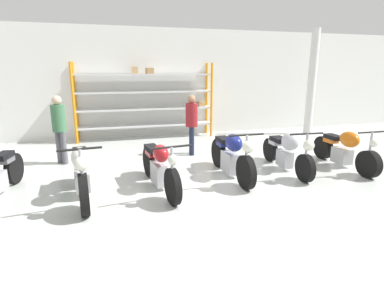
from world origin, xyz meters
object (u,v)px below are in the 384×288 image
Objects in this scene: shelving_rack at (146,99)px; motorcycle_silver at (287,151)px; motorcycle_white at (82,172)px; motorcycle_red at (159,166)px; motorcycle_orange at (344,150)px; person_browsing at (59,124)px; motorcycle_blue at (231,155)px; person_near_rack at (192,120)px.

motorcycle_silver is (2.60, -4.28, -0.83)m from shelving_rack.
motorcycle_white is at bearing -82.12° from motorcycle_silver.
motorcycle_orange is at bearing 84.49° from motorcycle_red.
person_browsing is at bearing -108.56° from motorcycle_silver.
shelving_rack is at bearing -146.09° from motorcycle_silver.
motorcycle_blue is 1.03× the size of motorcycle_orange.
motorcycle_silver reaches higher than motorcycle_orange.
person_browsing is (-2.36, -2.36, -0.33)m from shelving_rack.
person_browsing is at bearing 12.25° from person_near_rack.
motorcycle_orange is 1.29× the size of person_near_rack.
motorcycle_red is 4.37m from motorcycle_orange.
motorcycle_red is at bearing -86.63° from motorcycle_orange.
motorcycle_silver is (4.31, 0.40, -0.02)m from motorcycle_white.
motorcycle_red is (1.38, 0.11, -0.04)m from motorcycle_white.
shelving_rack is at bearing -56.65° from person_near_rack.
shelving_rack reaches higher than person_browsing.
motorcycle_blue is at bearing 112.64° from person_near_rack.
shelving_rack is at bearing -136.31° from motorcycle_orange.
motorcycle_white reaches higher than motorcycle_orange.
motorcycle_blue is 4.13m from person_browsing.
motorcycle_orange is (2.80, -0.07, -0.06)m from motorcycle_blue.
motorcycle_blue is 1.33× the size of person_near_rack.
motorcycle_silver is at bearing 144.58° from person_near_rack.
shelving_rack is at bearing 153.47° from motorcycle_white.
motorcycle_red is 1.03× the size of motorcycle_silver.
motorcycle_blue is (1.24, -4.33, -0.81)m from shelving_rack.
shelving_rack is 2.13× the size of motorcycle_silver.
person_near_rack is at bearing 142.90° from motorcycle_red.
motorcycle_blue is at bearing -90.34° from motorcycle_orange.
motorcycle_red is at bearing 87.97° from motorcycle_white.
person_browsing is at bearing -170.82° from motorcycle_white.
shelving_rack is 2.12× the size of motorcycle_blue.
person_browsing reaches higher than motorcycle_red.
motorcycle_silver is at bearing 87.95° from motorcycle_red.
motorcycle_orange is (4.37, 0.17, -0.02)m from motorcycle_red.
motorcycle_red is 2.56m from person_near_rack.
shelving_rack is 2.57m from person_near_rack.
shelving_rack reaches higher than motorcycle_red.
motorcycle_blue is at bearing -73.98° from shelving_rack.
person_browsing reaches higher than motorcycle_orange.
motorcycle_orange is 1.24× the size of person_browsing.
motorcycle_white is 3.50m from person_near_rack.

